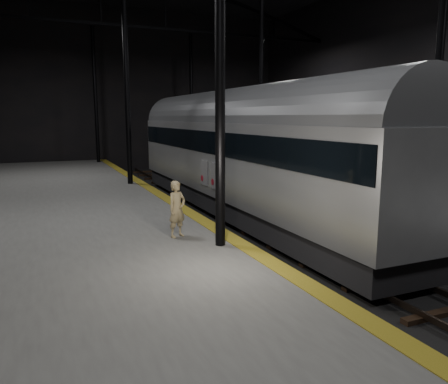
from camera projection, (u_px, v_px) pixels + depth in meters
ground at (270, 231)px, 17.10m from camera, size 44.00×44.00×0.00m
platform_left at (67, 240)px, 14.08m from camera, size 9.00×43.80×1.00m
platform_right at (413, 204)px, 19.96m from camera, size 9.00×43.80×1.00m
tactile_strip at (191, 213)px, 15.66m from camera, size 0.50×43.80×0.01m
track at (270, 230)px, 17.09m from camera, size 2.40×43.00×0.24m
train at (238, 148)px, 19.26m from camera, size 3.10×20.70×5.53m
woman at (177, 209)px, 12.49m from camera, size 0.71×0.60×1.64m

